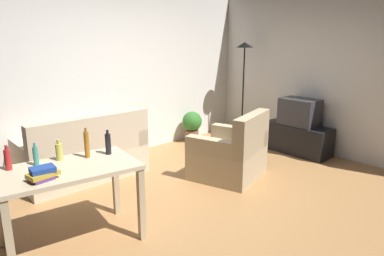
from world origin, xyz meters
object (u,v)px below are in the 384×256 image
Objects in this scene: torchiere_lamp at (244,64)px; book_stack at (43,174)px; couch at (85,157)px; bottle_tall at (36,156)px; bottle_amber at (87,144)px; potted_plant at (192,124)px; tv_stand at (297,139)px; bottle_red at (8,159)px; bottle_dark at (108,144)px; armchair at (231,154)px; bottle_squat at (59,151)px; tv at (300,112)px; desk at (69,178)px.

torchiere_lamp is 4.48m from book_stack.
book_stack is (-1.06, -1.56, 0.50)m from couch.
bottle_amber is at bearing -13.64° from bottle_tall.
potted_plant is 3.83m from book_stack.
torchiere_lamp reaches higher than tv_stand.
couch is 2.27m from potted_plant.
tv_stand is at bearing -2.66° from bottle_red.
potted_plant reaches higher than tv_stand.
bottle_tall reaches higher than tv_stand.
bottle_tall is at bearing -11.37° from bottle_red.
bottle_amber is at bearing -162.52° from torchiere_lamp.
couch is 6.57× the size of bottle_dark.
bottle_squat is at bearing -20.26° from armchair.
torchiere_lamp is at bearing 18.81° from book_stack.
torchiere_lamp is at bearing 177.68° from couch.
bottle_tall is (-3.23, -1.49, 0.52)m from potted_plant.
couch is 2.85× the size of potted_plant.
tv is 2.43× the size of bottle_dark.
bottle_squat reaches higher than tv.
tv reaches higher than tv_stand.
tv is 3.70m from bottle_amber.
tv is at bearing -0.12° from bottle_dark.
desk is at bearing -50.24° from bottle_tall.
torchiere_lamp is at bearing 0.17° from tv.
book_stack is (-0.29, -0.38, -0.03)m from bottle_squat.
tv reaches higher than book_stack.
bottle_squat is at bearing 52.69° from book_stack.
bottle_tall is (-4.13, 0.16, 0.15)m from tv.
bottle_amber is 1.16× the size of book_stack.
tv_stand is at bearing -0.12° from bottle_dark.
torchiere_lamp is 8.03× the size of bottle_red.
book_stack reaches higher than desk.
bottle_amber reaches higher than book_stack.
torchiere_lamp is at bearing 0.00° from tv_stand.
bottle_dark is (-0.34, -1.33, 0.56)m from couch.
torchiere_lamp is at bearing 13.06° from bottle_red.
torchiere_lamp reaches higher than bottle_squat.
armchair reaches higher than potted_plant.
bottle_red is 0.89m from bottle_dark.
bottle_squat is 0.48m from book_stack.
potted_plant is at bearing 22.75° from bottle_red.
book_stack is at bearing -152.32° from bottle_amber.
bottle_tall reaches higher than book_stack.
book_stack is (-4.20, -0.22, 0.57)m from tv_stand.
bottle_tall is at bearing 166.36° from bottle_amber.
potted_plant is 3.27m from bottle_amber.
bottle_tall is at bearing -20.00° from armchair.
bottle_squat is 0.26m from bottle_amber.
bottle_squat is at bearing 87.69° from tv_stand.
desk is at bearing -33.75° from bottle_red.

